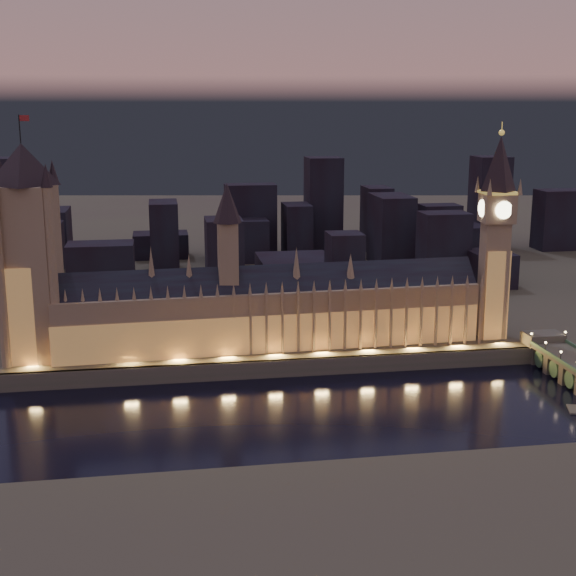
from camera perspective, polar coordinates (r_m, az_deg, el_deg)
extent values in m
plane|color=black|center=(328.12, 0.68, -8.67)|extent=(2000.00, 2000.00, 0.00)
cube|color=#50403A|center=(830.23, -5.50, 4.88)|extent=(2000.00, 960.00, 8.00)
cube|color=#535543|center=(364.69, -0.43, -5.73)|extent=(2000.00, 2.50, 8.00)
cube|color=#9E7F5E|center=(379.03, -1.20, -2.16)|extent=(200.67, 28.49, 28.00)
cube|color=#C38747|center=(370.63, -0.97, -3.31)|extent=(200.00, 0.50, 18.00)
cube|color=black|center=(374.92, -1.21, 0.35)|extent=(200.51, 24.76, 16.26)
cube|color=#9E7F5E|center=(370.08, -4.29, 2.20)|extent=(9.00, 9.00, 32.00)
cone|color=black|center=(366.20, -4.35, 6.05)|extent=(13.00, 13.00, 18.00)
cube|color=#9E7F5E|center=(368.73, -16.56, -3.15)|extent=(1.20, 1.20, 28.00)
cone|color=#9E7F5E|center=(365.08, -16.72, -0.56)|extent=(2.00, 2.00, 6.00)
cube|color=#9E7F5E|center=(367.81, -15.41, -3.12)|extent=(1.20, 1.20, 28.00)
cone|color=#9E7F5E|center=(364.15, -15.56, -0.52)|extent=(2.00, 2.00, 6.00)
cube|color=#9E7F5E|center=(367.04, -14.26, -3.08)|extent=(1.20, 1.20, 28.00)
cone|color=#9E7F5E|center=(363.38, -14.40, -0.48)|extent=(2.00, 2.00, 6.00)
cube|color=#9E7F5E|center=(366.42, -13.11, -3.04)|extent=(1.20, 1.20, 28.00)
cone|color=#9E7F5E|center=(362.75, -13.24, -0.44)|extent=(2.00, 2.00, 6.00)
cube|color=#9E7F5E|center=(365.95, -11.95, -3.01)|extent=(1.20, 1.20, 28.00)
cone|color=#9E7F5E|center=(362.27, -12.07, -0.39)|extent=(2.00, 2.00, 6.00)
cube|color=#9E7F5E|center=(365.62, -10.79, -2.97)|extent=(1.20, 1.20, 28.00)
cone|color=#9E7F5E|center=(361.95, -10.90, -0.35)|extent=(2.00, 2.00, 6.00)
cube|color=#9E7F5E|center=(365.45, -9.63, -2.93)|extent=(1.20, 1.20, 28.00)
cone|color=#9E7F5E|center=(361.77, -9.73, -0.31)|extent=(2.00, 2.00, 6.00)
cube|color=#9E7F5E|center=(365.43, -8.47, -2.88)|extent=(1.20, 1.20, 28.00)
cone|color=#9E7F5E|center=(361.75, -8.56, -0.27)|extent=(2.00, 2.00, 6.00)
cube|color=#9E7F5E|center=(365.55, -7.30, -2.84)|extent=(1.20, 1.20, 28.00)
cone|color=#9E7F5E|center=(361.87, -7.39, -0.23)|extent=(2.00, 2.00, 6.00)
cube|color=#9E7F5E|center=(365.83, -6.14, -2.80)|extent=(1.20, 1.20, 28.00)
cone|color=#9E7F5E|center=(362.15, -6.21, -0.18)|extent=(2.00, 2.00, 6.00)
cube|color=#9E7F5E|center=(366.26, -4.99, -2.75)|extent=(1.20, 1.20, 28.00)
cone|color=#9E7F5E|center=(362.59, -5.05, -0.14)|extent=(2.00, 2.00, 6.00)
cube|color=#9E7F5E|center=(366.83, -3.83, -2.70)|extent=(1.20, 1.20, 28.00)
cone|color=#9E7F5E|center=(363.17, -3.88, -0.10)|extent=(2.00, 2.00, 6.00)
cube|color=#9E7F5E|center=(367.56, -2.68, -2.66)|extent=(1.20, 1.20, 28.00)
cone|color=#9E7F5E|center=(363.90, -2.72, -0.05)|extent=(2.00, 2.00, 6.00)
cube|color=#9E7F5E|center=(368.43, -1.54, -2.61)|extent=(1.20, 1.20, 28.00)
cone|color=#9E7F5E|center=(364.78, -1.56, -0.01)|extent=(2.00, 2.00, 6.00)
cube|color=#9E7F5E|center=(369.45, -0.40, -2.56)|extent=(1.20, 1.20, 28.00)
cone|color=#9E7F5E|center=(365.81, -0.41, 0.03)|extent=(2.00, 2.00, 6.00)
cube|color=#9E7F5E|center=(370.61, 0.74, -2.51)|extent=(1.20, 1.20, 28.00)
cone|color=#9E7F5E|center=(366.98, 0.73, 0.07)|extent=(2.00, 2.00, 6.00)
cube|color=#9E7F5E|center=(371.92, 1.86, -2.46)|extent=(1.20, 1.20, 28.00)
cone|color=#9E7F5E|center=(368.30, 1.86, 0.11)|extent=(2.00, 2.00, 6.00)
cube|color=#9E7F5E|center=(373.37, 2.98, -2.41)|extent=(1.20, 1.20, 28.00)
cone|color=#9E7F5E|center=(369.77, 2.99, 0.15)|extent=(2.00, 2.00, 6.00)
cube|color=#9E7F5E|center=(374.96, 4.09, -2.36)|extent=(1.20, 1.20, 28.00)
cone|color=#9E7F5E|center=(371.37, 4.11, 0.19)|extent=(2.00, 2.00, 6.00)
cube|color=#9E7F5E|center=(376.69, 5.18, -2.31)|extent=(1.20, 1.20, 28.00)
cone|color=#9E7F5E|center=(373.12, 5.21, 0.24)|extent=(2.00, 2.00, 6.00)
cube|color=#9E7F5E|center=(378.55, 6.27, -2.25)|extent=(1.20, 1.20, 28.00)
cone|color=#9E7F5E|center=(375.00, 6.31, 0.27)|extent=(2.00, 2.00, 6.00)
cube|color=#9E7F5E|center=(380.56, 7.35, -2.20)|extent=(1.20, 1.20, 28.00)
cone|color=#9E7F5E|center=(377.02, 7.40, 0.31)|extent=(2.00, 2.00, 6.00)
cube|color=#9E7F5E|center=(382.69, 8.41, -2.15)|extent=(1.20, 1.20, 28.00)
cone|color=#9E7F5E|center=(379.18, 8.47, 0.35)|extent=(2.00, 2.00, 6.00)
cube|color=#9E7F5E|center=(384.95, 9.46, -2.10)|extent=(1.20, 1.20, 28.00)
cone|color=#9E7F5E|center=(381.46, 9.53, 0.39)|extent=(2.00, 2.00, 6.00)
cube|color=#9E7F5E|center=(387.35, 10.50, -2.04)|extent=(1.20, 1.20, 28.00)
cone|color=#9E7F5E|center=(383.88, 10.58, 0.43)|extent=(2.00, 2.00, 6.00)
cube|color=#9E7F5E|center=(389.87, 11.53, -1.99)|extent=(1.20, 1.20, 28.00)
cone|color=#9E7F5E|center=(386.42, 11.61, 0.47)|extent=(2.00, 2.00, 6.00)
cube|color=#9E7F5E|center=(392.51, 12.54, -1.94)|extent=(1.20, 1.20, 28.00)
cone|color=#9E7F5E|center=(389.09, 12.63, 0.50)|extent=(2.00, 2.00, 6.00)
cube|color=#9E7F5E|center=(395.28, 13.54, -1.89)|extent=(1.20, 1.20, 28.00)
cone|color=#9E7F5E|center=(391.88, 13.64, 0.54)|extent=(2.00, 2.00, 6.00)
cone|color=#9E7F5E|center=(369.41, -9.70, 1.56)|extent=(4.40, 4.40, 18.00)
cone|color=#9E7F5E|center=(370.00, -7.05, 1.35)|extent=(4.40, 4.40, 14.00)
cone|color=#9E7F5E|center=(374.86, 0.60, 1.76)|extent=(4.40, 4.40, 16.00)
cone|color=#9E7F5E|center=(380.47, 4.46, 1.58)|extent=(4.40, 4.40, 12.00)
cube|color=#9E7F5E|center=(374.17, -17.84, 0.98)|extent=(25.12, 25.12, 78.47)
cube|color=#C38747|center=(367.25, -17.91, -2.01)|extent=(22.00, 0.50, 44.00)
cone|color=black|center=(367.63, -18.37, 8.35)|extent=(31.68, 31.68, 18.00)
cylinder|color=black|center=(366.86, -18.54, 10.68)|extent=(0.50, 0.50, 12.00)
cube|color=#AB262A|center=(366.42, -18.25, 11.40)|extent=(4.00, 0.15, 2.50)
cylinder|color=#9E7F5E|center=(365.43, -19.79, 0.55)|extent=(4.40, 4.40, 78.47)
cylinder|color=#9E7F5E|center=(386.62, -19.22, 1.25)|extent=(4.40, 4.40, 78.47)
cone|color=black|center=(380.59, -19.72, 7.78)|extent=(5.20, 5.20, 10.00)
cylinder|color=#9E7F5E|center=(361.96, -16.37, 0.69)|extent=(4.40, 4.40, 78.47)
cone|color=black|center=(355.51, -16.83, 7.66)|extent=(5.20, 5.20, 10.00)
cylinder|color=#9E7F5E|center=(383.34, -15.99, 1.38)|extent=(4.40, 4.40, 78.47)
cone|color=black|center=(377.26, -16.41, 7.97)|extent=(5.20, 5.20, 10.00)
cube|color=#9E7F5E|center=(405.21, 14.37, 0.55)|extent=(13.41, 13.41, 57.11)
cube|color=#C38747|center=(401.12, 14.66, -0.55)|extent=(12.00, 0.50, 44.00)
cube|color=#9E7F5E|center=(399.27, 14.66, 5.52)|extent=(15.00, 15.00, 13.82)
cube|color=#F2C64C|center=(398.40, 14.72, 6.59)|extent=(15.75, 15.75, 1.20)
cone|color=black|center=(397.20, 14.83, 8.54)|extent=(18.00, 18.00, 26.00)
sphere|color=#F2C64C|center=(396.42, 14.96, 10.63)|extent=(2.80, 2.80, 2.80)
cylinder|color=#F2C64C|center=(396.34, 14.98, 10.99)|extent=(0.40, 0.40, 5.00)
cylinder|color=#FFF2BF|center=(392.25, 15.11, 5.37)|extent=(8.40, 0.50, 8.40)
cylinder|color=#FFF2BF|center=(406.31, 14.22, 5.67)|extent=(8.40, 0.50, 8.40)
cylinder|color=#FFF2BF|center=(396.21, 13.63, 5.53)|extent=(0.50, 8.40, 8.40)
cylinder|color=#FFF2BF|center=(402.45, 15.67, 5.52)|extent=(0.50, 8.40, 8.40)
cone|color=#9E7F5E|center=(388.23, 14.17, 6.97)|extent=(2.60, 2.60, 8.00)
cone|color=#9E7F5E|center=(401.98, 13.33, 7.21)|extent=(2.60, 2.60, 8.00)
cone|color=#9E7F5E|center=(394.38, 16.19, 6.94)|extent=(2.60, 2.60, 8.00)
cone|color=#9E7F5E|center=(407.93, 15.29, 7.18)|extent=(2.60, 2.60, 8.00)
cube|color=#535543|center=(405.47, 17.66, -3.72)|extent=(18.01, 12.00, 9.50)
cylinder|color=black|center=(372.09, 18.82, -4.66)|extent=(0.30, 0.30, 4.40)
sphere|color=#FFD88C|center=(371.42, 18.85, -4.32)|extent=(1.00, 1.00, 1.00)
cube|color=#535543|center=(390.48, 18.88, -5.12)|extent=(16.21, 4.00, 9.50)
cylinder|color=black|center=(384.13, 17.83, -4.04)|extent=(0.30, 0.30, 4.40)
sphere|color=#FFD88C|center=(383.48, 17.86, -3.71)|extent=(1.00, 1.00, 1.00)
cube|color=#535543|center=(402.48, 17.94, -4.51)|extent=(16.21, 4.00, 9.50)
cylinder|color=black|center=(396.32, 16.91, -3.45)|extent=(0.30, 0.30, 4.40)
sphere|color=#FFD88C|center=(395.70, 16.93, -3.13)|extent=(1.00, 1.00, 1.00)
cylinder|color=black|center=(404.08, 19.11, -3.30)|extent=(0.30, 0.30, 4.40)
sphere|color=#FFD88C|center=(403.46, 19.13, -2.98)|extent=(1.00, 1.00, 1.00)
cylinder|color=#3A5C40|center=(384.43, 19.38, -5.39)|extent=(15.85, 8.00, 8.00)
cylinder|color=#3A5C40|center=(396.36, 18.40, -4.77)|extent=(15.85, 8.00, 8.00)
cube|color=black|center=(454.22, 3.98, 0.07)|extent=(19.03, 19.80, 23.24)
cube|color=black|center=(669.67, 18.97, 4.63)|extent=(42.59, 22.95, 46.78)
cube|color=black|center=(463.90, 4.04, 1.45)|extent=(19.65, 20.18, 40.64)
cube|color=black|center=(603.59, 0.63, 4.13)|extent=(19.44, 30.73, 39.42)
cube|color=black|center=(603.85, -2.68, 4.83)|extent=(37.76, 19.44, 54.19)
cube|color=black|center=(557.01, -8.80, 3.66)|extent=(18.99, 34.57, 47.78)
cube|color=black|center=(467.29, -4.55, 2.00)|extent=(21.11, 25.14, 48.21)
cube|color=black|center=(479.93, -13.12, 1.12)|extent=(38.19, 23.57, 34.00)
cube|color=black|center=(633.61, 11.79, 3.46)|extent=(43.78, 39.06, 21.43)
cube|color=black|center=(628.26, -16.16, 3.79)|extent=(19.72, 40.72, 35.57)
cube|color=black|center=(590.83, -3.70, 3.48)|extent=(44.53, 36.65, 30.71)
cube|color=black|center=(609.06, -9.03, 3.04)|extent=(40.45, 27.15, 18.23)
cube|color=black|center=(576.39, 7.34, 4.11)|extent=(24.63, 41.01, 49.54)
cube|color=black|center=(574.07, -16.65, 2.78)|extent=(18.33, 34.81, 32.71)
cube|color=black|center=(492.51, 0.47, 1.01)|extent=(44.15, 42.43, 21.22)
cube|color=black|center=(530.01, 10.99, 2.91)|extent=(30.39, 22.61, 44.48)
cube|color=black|center=(602.91, 10.70, 3.94)|extent=(28.33, 19.81, 40.36)
cube|color=black|center=(524.07, 14.17, 1.36)|extent=(24.83, 31.49, 21.41)
cube|color=black|center=(630.90, 6.30, 4.92)|extent=(19.19, 29.53, 49.69)
cube|color=black|center=(614.92, -19.53, 5.23)|extent=(26.00, 26.00, 75.05)
cube|color=black|center=(617.83, 2.52, 5.90)|extent=(26.00, 26.00, 72.94)
cube|color=black|center=(658.27, 14.11, 5.93)|extent=(26.00, 26.00, 72.20)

